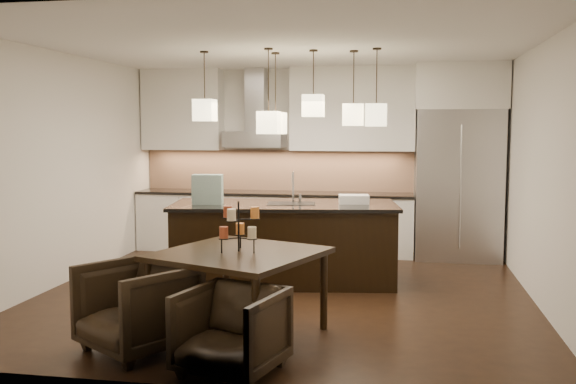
% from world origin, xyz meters
% --- Properties ---
extents(floor, '(5.50, 5.50, 0.02)m').
position_xyz_m(floor, '(0.00, 0.00, -0.01)').
color(floor, black).
rests_on(floor, ground).
extents(ceiling, '(5.50, 5.50, 0.02)m').
position_xyz_m(ceiling, '(0.00, 0.00, 2.81)').
color(ceiling, white).
rests_on(ceiling, wall_back).
extents(wall_back, '(5.50, 0.02, 2.80)m').
position_xyz_m(wall_back, '(0.00, 2.76, 1.40)').
color(wall_back, silver).
rests_on(wall_back, ground).
extents(wall_front, '(5.50, 0.02, 2.80)m').
position_xyz_m(wall_front, '(0.00, -2.76, 1.40)').
color(wall_front, silver).
rests_on(wall_front, ground).
extents(wall_left, '(0.02, 5.50, 2.80)m').
position_xyz_m(wall_left, '(-2.76, 0.00, 1.40)').
color(wall_left, silver).
rests_on(wall_left, ground).
extents(wall_right, '(0.02, 5.50, 2.80)m').
position_xyz_m(wall_right, '(2.76, 0.00, 1.40)').
color(wall_right, silver).
rests_on(wall_right, ground).
extents(refrigerator, '(1.20, 0.72, 2.15)m').
position_xyz_m(refrigerator, '(2.10, 2.38, 1.07)').
color(refrigerator, '#B7B7BA').
rests_on(refrigerator, floor).
extents(fridge_panel, '(1.26, 0.72, 0.65)m').
position_xyz_m(fridge_panel, '(2.10, 2.38, 2.47)').
color(fridge_panel, silver).
rests_on(fridge_panel, refrigerator).
extents(lower_cabinets, '(4.21, 0.62, 0.88)m').
position_xyz_m(lower_cabinets, '(-0.62, 2.43, 0.44)').
color(lower_cabinets, silver).
rests_on(lower_cabinets, floor).
extents(countertop, '(4.21, 0.66, 0.04)m').
position_xyz_m(countertop, '(-0.62, 2.43, 0.90)').
color(countertop, black).
rests_on(countertop, lower_cabinets).
extents(backsplash, '(4.21, 0.02, 0.63)m').
position_xyz_m(backsplash, '(-0.62, 2.73, 1.24)').
color(backsplash, tan).
rests_on(backsplash, countertop).
extents(upper_cab_left, '(1.25, 0.35, 1.25)m').
position_xyz_m(upper_cab_left, '(-2.10, 2.57, 2.17)').
color(upper_cab_left, silver).
rests_on(upper_cab_left, wall_back).
extents(upper_cab_right, '(1.85, 0.35, 1.25)m').
position_xyz_m(upper_cab_right, '(0.55, 2.57, 2.17)').
color(upper_cab_right, silver).
rests_on(upper_cab_right, wall_back).
extents(hood_canopy, '(0.90, 0.52, 0.24)m').
position_xyz_m(hood_canopy, '(-0.93, 2.48, 1.72)').
color(hood_canopy, '#B7B7BA').
rests_on(hood_canopy, wall_back).
extents(hood_chimney, '(0.30, 0.28, 0.96)m').
position_xyz_m(hood_chimney, '(-0.93, 2.59, 2.32)').
color(hood_chimney, '#B7B7BA').
rests_on(hood_chimney, hood_canopy).
extents(fruit_bowl, '(0.30, 0.30, 0.06)m').
position_xyz_m(fruit_bowl, '(-1.55, 2.38, 0.95)').
color(fruit_bowl, silver).
rests_on(fruit_bowl, countertop).
extents(island_body, '(2.77, 1.43, 0.93)m').
position_xyz_m(island_body, '(-0.11, 0.56, 0.46)').
color(island_body, black).
rests_on(island_body, floor).
extents(island_top, '(2.86, 1.52, 0.04)m').
position_xyz_m(island_top, '(-0.11, 0.56, 0.95)').
color(island_top, black).
rests_on(island_top, island_body).
extents(faucet, '(0.14, 0.27, 0.40)m').
position_xyz_m(faucet, '(-0.02, 0.68, 1.17)').
color(faucet, silver).
rests_on(faucet, island_top).
extents(tote_bag, '(0.38, 0.24, 0.36)m').
position_xyz_m(tote_bag, '(-1.01, 0.32, 1.15)').
color(tote_bag, '#184536').
rests_on(tote_bag, island_top).
extents(food_container, '(0.39, 0.30, 0.11)m').
position_xyz_m(food_container, '(0.73, 0.70, 1.03)').
color(food_container, silver).
rests_on(food_container, island_top).
extents(dining_table, '(1.68, 1.68, 0.78)m').
position_xyz_m(dining_table, '(-0.14, -1.55, 0.39)').
color(dining_table, black).
rests_on(dining_table, floor).
extents(candelabra, '(0.48, 0.48, 0.46)m').
position_xyz_m(candelabra, '(-0.14, -1.55, 1.01)').
color(candelabra, black).
rests_on(candelabra, dining_table).
extents(candle_a, '(0.10, 0.10, 0.10)m').
position_xyz_m(candle_a, '(-0.00, -1.60, 0.96)').
color(candle_a, beige).
rests_on(candle_a, candelabra).
extents(candle_b, '(0.10, 0.10, 0.10)m').
position_xyz_m(candle_b, '(-0.16, -1.41, 0.96)').
color(candle_b, orange).
rests_on(candle_b, candelabra).
extents(candle_c, '(0.10, 0.10, 0.10)m').
position_xyz_m(candle_c, '(-0.25, -1.64, 0.96)').
color(candle_c, '#9D3F23').
rests_on(candle_c, candelabra).
extents(candle_d, '(0.10, 0.10, 0.10)m').
position_xyz_m(candle_d, '(0.00, -1.50, 1.13)').
color(candle_d, orange).
rests_on(candle_d, candelabra).
extents(candle_e, '(0.10, 0.10, 0.10)m').
position_xyz_m(candle_e, '(-0.26, -1.48, 1.13)').
color(candle_e, '#9D3F23').
rests_on(candle_e, candelabra).
extents(candle_f, '(0.10, 0.10, 0.10)m').
position_xyz_m(candle_f, '(-0.17, -1.68, 1.13)').
color(candle_f, beige).
rests_on(candle_f, candelabra).
extents(armchair_left, '(1.14, 1.15, 0.76)m').
position_xyz_m(armchair_left, '(-0.88, -2.10, 0.38)').
color(armchair_left, black).
rests_on(armchair_left, floor).
extents(armchair_right, '(0.89, 0.90, 0.67)m').
position_xyz_m(armchair_right, '(0.03, -2.45, 0.33)').
color(armchair_right, black).
rests_on(armchair_right, floor).
extents(pendant_a, '(0.24, 0.24, 0.26)m').
position_xyz_m(pendant_a, '(-1.04, 0.35, 2.10)').
color(pendant_a, '#FBECB1').
rests_on(pendant_a, ceiling).
extents(pendant_b, '(0.24, 0.24, 0.26)m').
position_xyz_m(pendant_b, '(-0.23, 0.63, 1.95)').
color(pendant_b, '#FBECB1').
rests_on(pendant_b, ceiling).
extents(pendant_c, '(0.24, 0.24, 0.26)m').
position_xyz_m(pendant_c, '(0.26, 0.45, 2.15)').
color(pendant_c, '#FBECB1').
rests_on(pendant_c, ceiling).
extents(pendant_d, '(0.24, 0.24, 0.26)m').
position_xyz_m(pendant_d, '(0.72, 0.59, 2.05)').
color(pendant_d, '#FBECB1').
rests_on(pendant_d, ceiling).
extents(pendant_e, '(0.24, 0.24, 0.26)m').
position_xyz_m(pendant_e, '(1.00, 0.40, 2.04)').
color(pendant_e, '#FBECB1').
rests_on(pendant_e, ceiling).
extents(pendant_f, '(0.24, 0.24, 0.26)m').
position_xyz_m(pendant_f, '(-0.23, 0.19, 1.95)').
color(pendant_f, '#FBECB1').
rests_on(pendant_f, ceiling).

